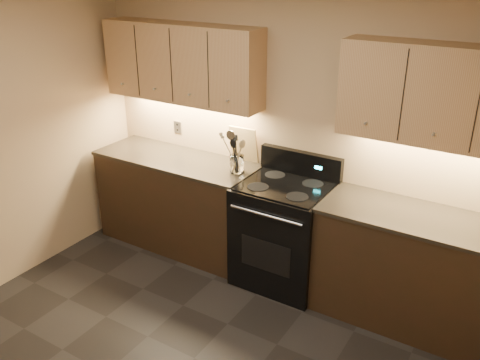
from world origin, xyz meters
name	(u,v)px	position (x,y,z in m)	size (l,w,h in m)	color
wall_back	(296,131)	(0.00, 2.00, 1.30)	(4.00, 0.04, 2.60)	tan
counter_left	(178,201)	(-1.10, 1.70, 0.47)	(1.62, 0.62, 0.93)	black
counter_right	(412,270)	(1.18, 1.70, 0.47)	(1.46, 0.62, 0.93)	black
stove	(284,232)	(0.08, 1.68, 0.48)	(0.76, 0.68, 1.14)	black
upper_cab_left	(181,63)	(-1.10, 1.85, 1.80)	(1.60, 0.30, 0.70)	tan
upper_cab_right	(444,96)	(1.18, 1.85, 1.80)	(1.44, 0.30, 0.70)	tan
outlet_plate	(178,127)	(-1.30, 1.99, 1.12)	(0.09, 0.01, 0.12)	#B2B5BA
utensil_crock	(237,164)	(-0.42, 1.71, 1.00)	(0.16, 0.16, 0.16)	white
cutting_board	(244,144)	(-0.50, 1.96, 1.10)	(0.27, 0.02, 0.35)	tan
wooden_spoon	(234,154)	(-0.44, 1.69, 1.10)	(0.06, 0.06, 0.30)	tan
black_spoon	(237,154)	(-0.43, 1.72, 1.10)	(0.06, 0.06, 0.30)	black
black_turner	(237,154)	(-0.40, 1.68, 1.12)	(0.08, 0.08, 0.34)	black
steel_spatula	(239,150)	(-0.40, 1.71, 1.14)	(0.08, 0.08, 0.39)	silver
steel_skimmer	(239,152)	(-0.39, 1.70, 1.12)	(0.09, 0.09, 0.36)	silver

